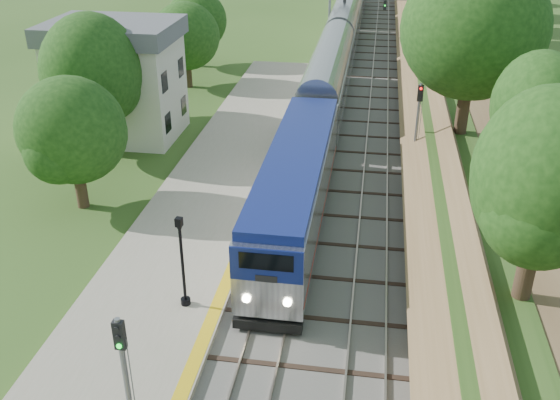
% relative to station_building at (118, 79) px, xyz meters
% --- Properties ---
extents(trackbed, '(9.50, 170.00, 0.28)m').
position_rel_station_building_xyz_m(trackbed, '(16.00, 30.00, -4.02)').
color(trackbed, '#4C4944').
rests_on(trackbed, ground).
extents(platform, '(6.40, 68.00, 0.38)m').
position_rel_station_building_xyz_m(platform, '(8.80, -14.00, -3.90)').
color(platform, gray).
rests_on(platform, ground).
extents(yellow_stripe, '(0.55, 68.00, 0.01)m').
position_rel_station_building_xyz_m(yellow_stripe, '(11.65, -14.00, -3.70)').
color(yellow_stripe, gold).
rests_on(yellow_stripe, platform).
extents(embankment, '(10.64, 170.00, 11.70)m').
position_rel_station_building_xyz_m(embankment, '(24.35, 30.00, -2.14)').
color(embankment, brown).
rests_on(embankment, ground).
extents(station_building, '(8.60, 6.60, 8.00)m').
position_rel_station_building_xyz_m(station_building, '(0.00, 0.00, 0.00)').
color(station_building, beige).
rests_on(station_building, ground).
extents(signal_gantry, '(8.40, 0.38, 6.20)m').
position_rel_station_building_xyz_m(signal_gantry, '(16.47, 24.99, 0.73)').
color(signal_gantry, slate).
rests_on(signal_gantry, ground).
extents(trees_behind_platform, '(7.82, 53.32, 7.21)m').
position_rel_station_building_xyz_m(trees_behind_platform, '(2.83, -9.33, 0.44)').
color(trees_behind_platform, '#332316').
rests_on(trees_behind_platform, ground).
extents(lamppost_far, '(0.41, 0.41, 4.17)m').
position_rel_station_building_xyz_m(lamppost_far, '(10.31, -19.20, -1.85)').
color(lamppost_far, black).
rests_on(lamppost_far, platform).
extents(signal_platform, '(0.32, 0.25, 5.40)m').
position_rel_station_building_xyz_m(signal_platform, '(11.10, -27.04, -0.39)').
color(signal_platform, slate).
rests_on(signal_platform, platform).
extents(signal_farside, '(0.32, 0.25, 5.85)m').
position_rel_station_building_xyz_m(signal_farside, '(20.20, -4.20, -0.39)').
color(signal_farside, slate).
rests_on(signal_farside, ground).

